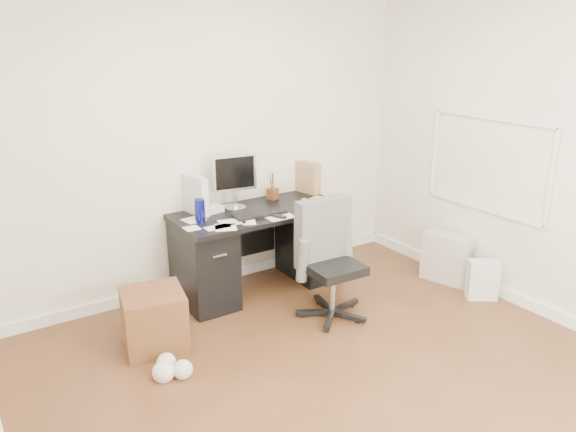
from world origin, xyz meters
The scene contains 18 objects.
ground centered at (0.00, 0.00, 0.00)m, with size 4.00×4.00×0.00m, color #492E17.
room_shell centered at (0.03, 0.03, 1.66)m, with size 4.02×4.02×2.71m.
desk centered at (0.30, 1.65, 0.40)m, with size 1.50×0.70×0.75m.
loose_papers centered at (0.10, 1.60, 0.75)m, with size 1.10×0.60×0.00m, color silver, non-canonical shape.
lcd_monitor centered at (0.14, 1.80, 1.00)m, with size 0.40×0.23×0.50m, color #ABACAF, non-canonical shape.
keyboard centered at (0.23, 1.52, 0.76)m, with size 0.46×0.16×0.03m, color black.
computer_mouse centered at (0.72, 1.56, 0.78)m, with size 0.07×0.07×0.07m, color #ABACAF.
travel_mug centered at (-0.26, 1.65, 0.85)m, with size 0.08×0.08×0.19m, color navy.
white_binder centered at (-0.20, 1.85, 0.92)m, with size 0.13×0.29×0.34m, color silver.
magazine_file centered at (0.99, 1.88, 0.90)m, with size 0.13×0.26×0.30m, color #9B7E4B.
pen_cup centered at (0.58, 1.87, 0.87)m, with size 0.10×0.10×0.25m, color #592E19, non-canonical shape.
yellow_book centered at (0.88, 1.49, 0.77)m, with size 0.18×0.23×0.04m, color yellow.
paper_remote centered at (0.35, 1.39, 0.76)m, with size 0.24×0.19×0.02m, color silver, non-canonical shape.
office_chair centered at (0.53, 0.87, 0.48)m, with size 0.55×0.55×0.97m, color #545754, non-canonical shape.
pc_tower centered at (1.85, 0.82, 0.23)m, with size 0.20×0.46×0.46m, color #A6A396.
shopping_bag centered at (1.82, 0.39, 0.18)m, with size 0.26×0.19×0.35m, color silver.
wicker_basket centered at (-0.87, 1.22, 0.22)m, with size 0.44×0.44×0.44m, color #4F2C17.
desk_printer centered at (-0.29, 1.81, 0.10)m, with size 0.33×0.27×0.20m, color slate.
Camera 1 is at (-2.07, -2.41, 2.25)m, focal length 35.00 mm.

